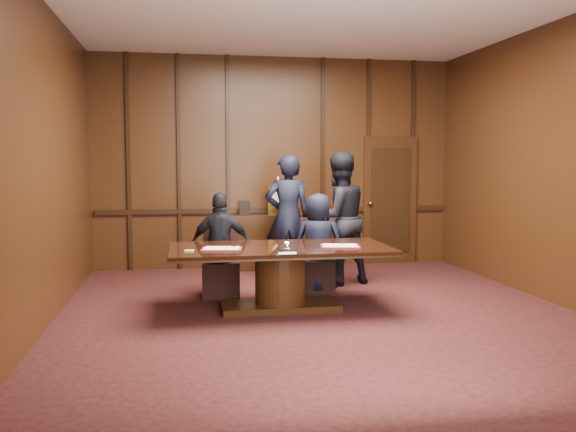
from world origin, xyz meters
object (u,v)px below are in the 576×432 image
(signatory_right, at_px, (318,243))
(witness_left, at_px, (288,217))
(signatory_left, at_px, (221,245))
(witness_right, at_px, (338,218))
(conference_table, at_px, (280,267))
(sideboard, at_px, (278,239))

(signatory_right, relative_size, witness_left, 0.72)
(signatory_left, height_order, witness_right, witness_right)
(conference_table, distance_m, witness_right, 1.80)
(signatory_left, distance_m, witness_right, 1.84)
(sideboard, distance_m, witness_left, 1.02)
(signatory_left, bearing_deg, signatory_right, -172.49)
(witness_right, bearing_deg, conference_table, 35.52)
(conference_table, relative_size, witness_right, 1.38)
(sideboard, height_order, signatory_left, sideboard)
(sideboard, height_order, witness_right, witness_right)
(sideboard, distance_m, signatory_right, 2.04)
(sideboard, height_order, signatory_right, sideboard)
(conference_table, xyz_separation_m, signatory_right, (0.65, 0.80, 0.17))
(sideboard, bearing_deg, witness_left, -89.84)
(conference_table, relative_size, witness_left, 1.40)
(conference_table, xyz_separation_m, witness_left, (0.43, 1.90, 0.43))
(sideboard, relative_size, signatory_left, 1.17)
(signatory_right, bearing_deg, witness_left, -62.15)
(witness_right, bearing_deg, signatory_right, 37.18)
(signatory_left, bearing_deg, conference_table, 136.60)
(witness_left, distance_m, witness_right, 0.83)
(signatory_left, xyz_separation_m, signatory_right, (1.30, 0.00, -0.01))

